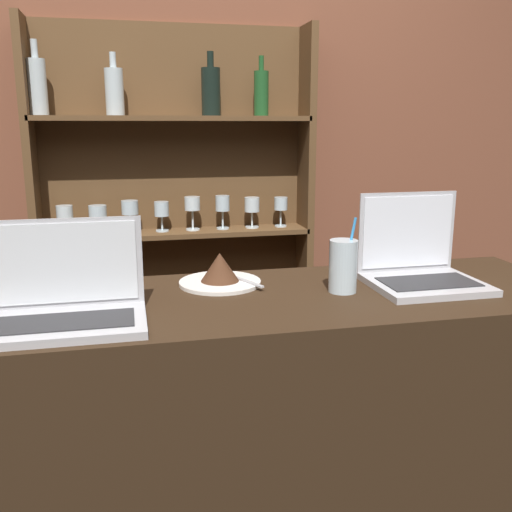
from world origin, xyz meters
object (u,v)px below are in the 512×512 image
Objects in this scene: laptop_near at (65,301)px; laptop_far at (419,265)px; cake_plate at (220,273)px; water_glass at (343,266)px.

laptop_near is 0.92m from laptop_far.
cake_plate is 0.33m from water_glass.
laptop_far is at bearing -11.77° from cake_plate.
laptop_far is (0.91, 0.12, 0.00)m from laptop_near.
laptop_far is at bearing 7.51° from laptop_near.
laptop_near is 0.45m from cake_plate.
laptop_near is 1.75× the size of water_glass.
water_glass is (-0.23, -0.03, 0.02)m from laptop_far.
laptop_far is 1.49× the size of water_glass.
laptop_near is 1.18× the size of laptop_far.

